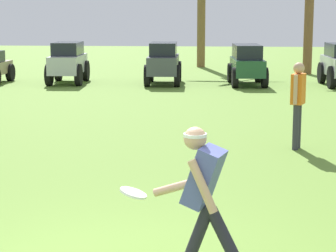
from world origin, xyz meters
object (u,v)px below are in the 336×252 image
(frisbee_thrower, at_px, (204,195))
(teammate_midfield, at_px, (298,97))
(parked_car_slot_d, at_px, (163,62))
(parked_car_slot_e, at_px, (247,63))
(frisbee_in_flight, at_px, (133,193))
(parked_car_slot_c, at_px, (68,61))

(frisbee_thrower, height_order, teammate_midfield, teammate_midfield)
(parked_car_slot_d, height_order, parked_car_slot_e, parked_car_slot_d)
(parked_car_slot_e, bearing_deg, frisbee_in_flight, -96.19)
(frisbee_in_flight, height_order, parked_car_slot_c, parked_car_slot_c)
(frisbee_in_flight, xyz_separation_m, parked_car_slot_d, (-1.09, 15.83, 0.05))
(frisbee_in_flight, xyz_separation_m, parked_car_slot_e, (1.72, 15.82, 0.03))
(parked_car_slot_c, height_order, parked_car_slot_d, same)
(frisbee_in_flight, bearing_deg, parked_car_slot_e, 83.81)
(teammate_midfield, height_order, parked_car_slot_d, teammate_midfield)
(parked_car_slot_e, bearing_deg, frisbee_thrower, -93.55)
(frisbee_in_flight, relative_size, parked_car_slot_d, 0.12)
(teammate_midfield, relative_size, parked_car_slot_d, 0.66)
(frisbee_in_flight, relative_size, teammate_midfield, 0.18)
(teammate_midfield, bearing_deg, parked_car_slot_c, 122.59)
(frisbee_thrower, bearing_deg, parked_car_slot_e, 86.45)
(frisbee_thrower, distance_m, teammate_midfield, 6.11)
(frisbee_thrower, distance_m, parked_car_slot_d, 16.34)
(frisbee_in_flight, height_order, parked_car_slot_e, parked_car_slot_e)
(frisbee_in_flight, height_order, teammate_midfield, teammate_midfield)
(frisbee_in_flight, bearing_deg, parked_car_slot_d, 93.94)
(teammate_midfield, height_order, parked_car_slot_c, teammate_midfield)
(frisbee_thrower, distance_m, parked_car_slot_e, 16.26)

